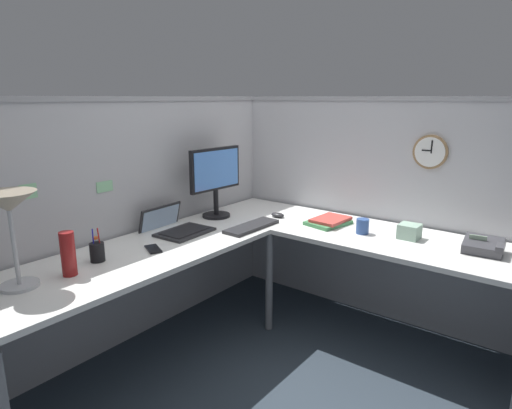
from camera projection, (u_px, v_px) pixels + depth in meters
ground_plane at (274, 346)px, 2.84m from camera, size 6.80×6.80×0.00m
cubicle_wall_back at (136, 219)px, 2.88m from camera, size 2.57×0.12×1.58m
cubicle_wall_right at (374, 208)px, 3.16m from camera, size 0.12×2.37×1.58m
desk at (268, 263)px, 2.54m from camera, size 2.35×2.15×0.73m
monitor at (216, 177)px, 3.09m from camera, size 0.46×0.20×0.50m
laptop at (174, 227)px, 2.82m from camera, size 0.36×0.40×0.22m
keyboard at (252, 226)px, 2.89m from camera, size 0.43×0.15×0.02m
computer_mouse at (278, 215)px, 3.15m from camera, size 0.06×0.10×0.03m
desk_lamp_dome at (9, 210)px, 1.91m from camera, size 0.24×0.24×0.44m
pen_cup at (97, 252)px, 2.29m from camera, size 0.08×0.08×0.18m
cell_phone at (153, 249)px, 2.48m from camera, size 0.12×0.16×0.01m
thermos_flask at (68, 254)px, 2.10m from camera, size 0.07×0.07×0.22m
office_phone at (485, 247)px, 2.42m from camera, size 0.20×0.22×0.11m
book_stack at (329, 221)px, 2.97m from camera, size 0.32×0.26×0.04m
coffee_mug at (363, 226)px, 2.76m from camera, size 0.08×0.08×0.10m
tissue_box at (409, 231)px, 2.67m from camera, size 0.12×0.12×0.09m
wall_clock at (430, 152)px, 2.79m from camera, size 0.04×0.22×0.22m
pinned_note_leftmost at (105, 187)px, 2.59m from camera, size 0.11×0.00×0.06m
pinned_note_middle at (28, 191)px, 2.24m from camera, size 0.09×0.00×0.08m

